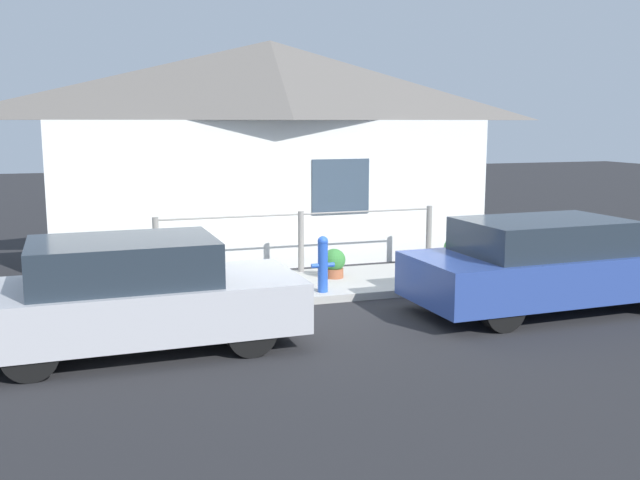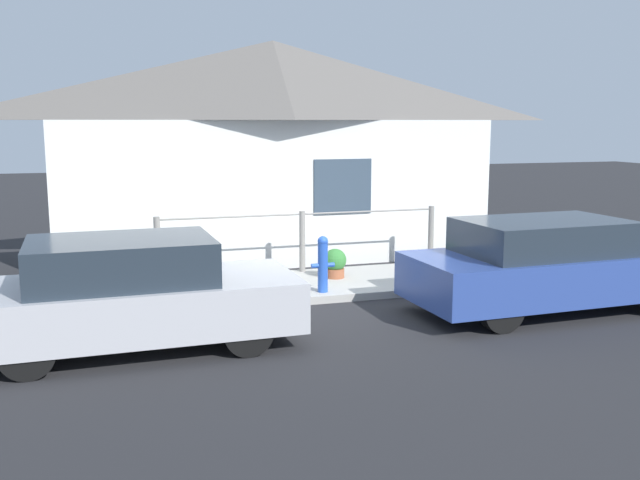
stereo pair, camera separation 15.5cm
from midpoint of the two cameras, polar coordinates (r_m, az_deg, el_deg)
ground_plane at (r=10.52m, az=1.73°, el=-5.06°), size 60.00×60.00×0.00m
sidewalk at (r=11.39m, az=0.12°, el=-3.62°), size 24.00×1.94×0.12m
house at (r=13.67m, az=-3.33°, el=11.88°), size 8.47×2.23×4.13m
fence at (r=12.04m, az=-1.06°, el=0.15°), size 4.90×0.10×1.03m
car_left at (r=8.57m, az=-14.29°, el=-4.22°), size 3.79×1.72×1.31m
car_right at (r=10.50m, az=18.28°, el=-1.91°), size 4.13×1.76×1.30m
fire_hydrant at (r=10.60m, az=0.65°, el=-1.84°), size 0.35×0.16×0.85m
potted_plant_near_hydrant at (r=11.61m, az=1.59°, el=-1.84°), size 0.37×0.37×0.48m
potted_plant_by_fence at (r=11.11m, az=-11.17°, el=-1.95°), size 0.47×0.47×0.62m
potted_plant_corner at (r=12.75m, az=11.23°, el=-0.89°), size 0.39×0.39×0.52m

